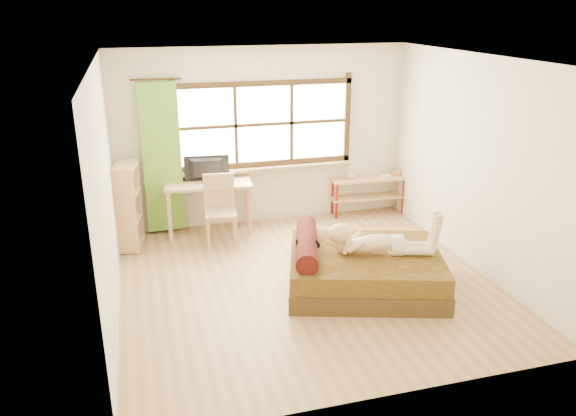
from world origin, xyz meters
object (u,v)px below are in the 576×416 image
object	(u,v)px
bed	(361,268)
kitten	(306,248)
woman	(380,232)
desk	(208,189)
pipe_shelf	(369,187)
bookshelf	(128,206)
chair	(220,205)

from	to	relation	value
bed	kitten	bearing A→B (deg)	-170.28
bed	woman	distance (m)	0.52
kitten	desk	bearing A→B (deg)	128.65
pipe_shelf	bookshelf	world-z (taller)	bookshelf
bed	bookshelf	world-z (taller)	bookshelf
chair	pipe_shelf	xyz separation A→B (m)	(2.52, 0.48, -0.10)
kitten	pipe_shelf	bearing A→B (deg)	68.92
woman	kitten	distance (m)	0.90
chair	pipe_shelf	world-z (taller)	chair
bed	desk	xyz separation A→B (m)	(-1.53, 2.23, 0.44)
bed	desk	world-z (taller)	desk
woman	desk	xyz separation A→B (m)	(-1.72, 2.30, -0.04)
woman	chair	world-z (taller)	woman
kitten	bookshelf	world-z (taller)	bookshelf
bed	desk	size ratio (longest dim) A/B	1.65
woman	kitten	world-z (taller)	woman
desk	bed	bearing A→B (deg)	-50.24
desk	bookshelf	world-z (taller)	bookshelf
woman	kitten	bearing A→B (deg)	-172.76
chair	bed	bearing A→B (deg)	-47.47
desk	pipe_shelf	xyz separation A→B (m)	(2.63, 0.12, -0.23)
woman	pipe_shelf	bearing A→B (deg)	86.46
kitten	desk	xyz separation A→B (m)	(-0.85, 2.15, 0.12)
kitten	bookshelf	bearing A→B (deg)	153.77
woman	kitten	xyz separation A→B (m)	(-0.87, 0.15, -0.16)
kitten	pipe_shelf	xyz separation A→B (m)	(1.78, 2.27, -0.11)
desk	bookshelf	xyz separation A→B (m)	(-1.16, -0.26, -0.07)
bed	chair	size ratio (longest dim) A/B	2.19
woman	pipe_shelf	xyz separation A→B (m)	(0.91, 2.42, -0.28)
pipe_shelf	bed	bearing A→B (deg)	-111.52
woman	pipe_shelf	distance (m)	2.59
bookshelf	woman	bearing A→B (deg)	-25.46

